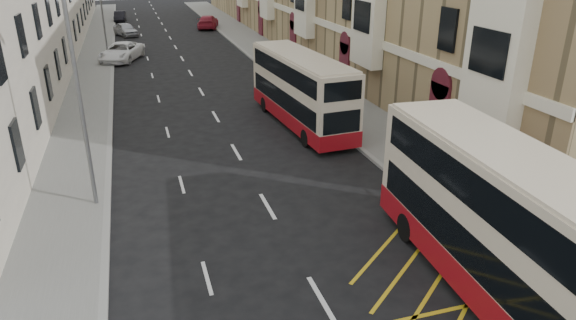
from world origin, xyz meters
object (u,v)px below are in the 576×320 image
object	(u,v)px
street_lamp_near	(80,91)
double_decker_front	(509,230)
car_silver	(126,29)
car_red	(208,22)
street_lamp_far	(102,6)
pedestrian_mid	(546,216)
double_decker_rear	(301,90)
car_dark	(120,16)
white_van	(121,52)

from	to	relation	value
street_lamp_near	double_decker_front	distance (m)	14.84
car_silver	car_red	bearing A→B (deg)	-1.68
street_lamp_far	double_decker_front	size ratio (longest dim) A/B	0.71
pedestrian_mid	double_decker_front	bearing A→B (deg)	-173.04
street_lamp_near	car_red	bearing A→B (deg)	75.88
double_decker_front	car_silver	distance (m)	53.11
double_decker_rear	car_red	xyz separation A→B (m)	(0.85, 38.93, -1.25)
pedestrian_mid	street_lamp_near	bearing A→B (deg)	128.99
pedestrian_mid	car_dark	xyz separation A→B (m)	(-13.67, 62.88, -0.25)
double_decker_front	pedestrian_mid	xyz separation A→B (m)	(3.62, 2.27, -1.33)
double_decker_rear	car_dark	world-z (taller)	double_decker_rear
street_lamp_far	pedestrian_mid	xyz separation A→B (m)	(14.82, -37.16, -3.71)
street_lamp_near	white_van	bearing A→B (deg)	87.70
car_dark	car_red	bearing A→B (deg)	-39.62
white_van	car_silver	size ratio (longest dim) A/B	1.33
street_lamp_far	car_dark	size ratio (longest dim) A/B	1.96
double_decker_front	car_dark	distance (m)	65.94
car_silver	double_decker_rear	bearing A→B (deg)	-95.14
double_decker_front	street_lamp_far	bearing A→B (deg)	109.37
white_van	car_red	size ratio (longest dim) A/B	1.05
double_decker_front	car_dark	size ratio (longest dim) A/B	2.75
double_decker_rear	white_van	world-z (taller)	double_decker_rear
street_lamp_near	car_silver	bearing A→B (deg)	87.72
car_dark	street_lamp_near	bearing A→B (deg)	-87.48
white_van	car_red	distance (m)	20.21
car_red	white_van	bearing A→B (deg)	73.52
double_decker_front	pedestrian_mid	world-z (taller)	double_decker_front
street_lamp_near	car_red	xyz separation A→B (m)	(11.55, 45.91, -3.84)
street_lamp_far	car_red	xyz separation A→B (m)	(11.55, 15.91, -3.84)
double_decker_front	white_van	bearing A→B (deg)	108.32
white_van	car_red	xyz separation A→B (m)	(10.40, 17.33, -0.00)
street_lamp_far	pedestrian_mid	size ratio (longest dim) A/B	5.18
pedestrian_mid	street_lamp_far	bearing A→B (deg)	86.53
white_van	double_decker_rear	bearing A→B (deg)	-46.02
white_van	car_silver	world-z (taller)	white_van
street_lamp_far	car_red	size ratio (longest dim) A/B	1.46
pedestrian_mid	car_dark	bearing A→B (deg)	77.05
double_decker_front	car_red	bearing A→B (deg)	93.15
double_decker_front	pedestrian_mid	bearing A→B (deg)	35.68
double_decker_front	double_decker_rear	distance (m)	16.42
car_silver	double_decker_front	bearing A→B (deg)	-98.94
double_decker_rear	car_red	size ratio (longest dim) A/B	1.87
double_decker_front	street_lamp_near	bearing A→B (deg)	143.39
double_decker_rear	car_dark	distance (m)	49.69
street_lamp_far	white_van	xyz separation A→B (m)	(1.15, -1.42, -3.84)
street_lamp_near	double_decker_rear	xyz separation A→B (m)	(10.70, 6.98, -2.59)
street_lamp_far	double_decker_rear	xyz separation A→B (m)	(10.70, -23.02, -2.59)
car_dark	double_decker_rear	bearing A→B (deg)	-75.21
street_lamp_near	pedestrian_mid	size ratio (longest dim) A/B	5.18
street_lamp_near	street_lamp_far	world-z (taller)	same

